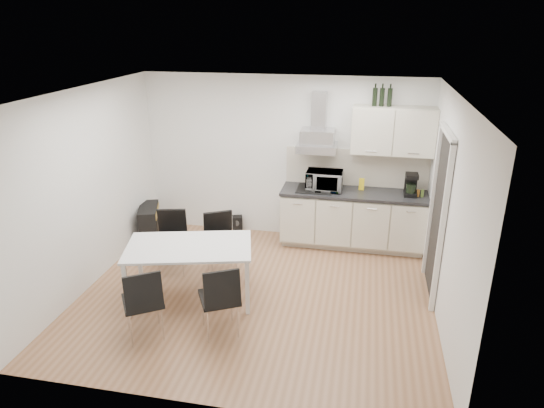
{
  "coord_description": "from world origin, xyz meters",
  "views": [
    {
      "loc": [
        1.27,
        -5.37,
        3.39
      ],
      "look_at": [
        0.11,
        0.47,
        1.1
      ],
      "focal_mm": 32.0,
      "sensor_mm": 36.0,
      "label": 1
    }
  ],
  "objects_px": {
    "kitchenette": "(357,196)",
    "floor_speaker": "(237,224)",
    "chair_far_right": "(221,246)",
    "chair_near_right": "(219,298)",
    "dining_table": "(189,251)",
    "guitar_amp": "(149,223)",
    "chair_near_left": "(143,302)",
    "chair_far_left": "(171,243)"
  },
  "relations": [
    {
      "from": "kitchenette",
      "to": "floor_speaker",
      "type": "bearing_deg",
      "value": 175.17
    },
    {
      "from": "chair_far_right",
      "to": "floor_speaker",
      "type": "bearing_deg",
      "value": -111.8
    },
    {
      "from": "chair_near_right",
      "to": "dining_table",
      "type": "bearing_deg",
      "value": 104.79
    },
    {
      "from": "guitar_amp",
      "to": "chair_near_left",
      "type": "bearing_deg",
      "value": -85.98
    },
    {
      "from": "chair_near_right",
      "to": "chair_far_left",
      "type": "bearing_deg",
      "value": 102.82
    },
    {
      "from": "kitchenette",
      "to": "chair_near_left",
      "type": "height_order",
      "value": "kitchenette"
    },
    {
      "from": "dining_table",
      "to": "chair_near_right",
      "type": "distance_m",
      "value": 0.87
    },
    {
      "from": "chair_far_right",
      "to": "chair_near_left",
      "type": "xyz_separation_m",
      "value": [
        -0.44,
        -1.54,
        0.0
      ]
    },
    {
      "from": "chair_near_right",
      "to": "guitar_amp",
      "type": "bearing_deg",
      "value": 102.13
    },
    {
      "from": "chair_near_left",
      "to": "chair_near_right",
      "type": "height_order",
      "value": "same"
    },
    {
      "from": "kitchenette",
      "to": "chair_near_right",
      "type": "bearing_deg",
      "value": -118.52
    },
    {
      "from": "kitchenette",
      "to": "floor_speaker",
      "type": "xyz_separation_m",
      "value": [
        -1.96,
        0.17,
        -0.69
      ]
    },
    {
      "from": "dining_table",
      "to": "guitar_amp",
      "type": "bearing_deg",
      "value": 115.02
    },
    {
      "from": "dining_table",
      "to": "chair_far_right",
      "type": "height_order",
      "value": "chair_far_right"
    },
    {
      "from": "chair_far_right",
      "to": "guitar_amp",
      "type": "xyz_separation_m",
      "value": [
        -1.49,
        0.89,
        -0.16
      ]
    },
    {
      "from": "chair_far_left",
      "to": "floor_speaker",
      "type": "bearing_deg",
      "value": -122.67
    },
    {
      "from": "chair_far_left",
      "to": "chair_near_right",
      "type": "distance_m",
      "value": 1.66
    },
    {
      "from": "guitar_amp",
      "to": "floor_speaker",
      "type": "relative_size",
      "value": 2.66
    },
    {
      "from": "dining_table",
      "to": "chair_far_right",
      "type": "xyz_separation_m",
      "value": [
        0.2,
        0.69,
        -0.24
      ]
    },
    {
      "from": "dining_table",
      "to": "guitar_amp",
      "type": "xyz_separation_m",
      "value": [
        -1.29,
        1.59,
        -0.4
      ]
    },
    {
      "from": "chair_far_right",
      "to": "floor_speaker",
      "type": "height_order",
      "value": "chair_far_right"
    },
    {
      "from": "kitchenette",
      "to": "guitar_amp",
      "type": "bearing_deg",
      "value": -173.01
    },
    {
      "from": "kitchenette",
      "to": "chair_far_right",
      "type": "height_order",
      "value": "kitchenette"
    },
    {
      "from": "kitchenette",
      "to": "chair_near_right",
      "type": "xyz_separation_m",
      "value": [
        -1.42,
        -2.6,
        -0.39
      ]
    },
    {
      "from": "dining_table",
      "to": "chair_near_left",
      "type": "relative_size",
      "value": 1.94
    },
    {
      "from": "chair_far_left",
      "to": "guitar_amp",
      "type": "relative_size",
      "value": 1.21
    },
    {
      "from": "kitchenette",
      "to": "chair_far_left",
      "type": "xyz_separation_m",
      "value": [
        -2.5,
        -1.35,
        -0.39
      ]
    },
    {
      "from": "dining_table",
      "to": "chair_near_right",
      "type": "bearing_deg",
      "value": -61.23
    },
    {
      "from": "chair_near_left",
      "to": "chair_far_left",
      "type": "bearing_deg",
      "value": 67.36
    },
    {
      "from": "guitar_amp",
      "to": "floor_speaker",
      "type": "distance_m",
      "value": 1.45
    },
    {
      "from": "chair_near_left",
      "to": "guitar_amp",
      "type": "height_order",
      "value": "chair_near_left"
    },
    {
      "from": "dining_table",
      "to": "floor_speaker",
      "type": "relative_size",
      "value": 6.25
    },
    {
      "from": "chair_near_left",
      "to": "guitar_amp",
      "type": "relative_size",
      "value": 1.21
    },
    {
      "from": "chair_far_left",
      "to": "kitchenette",
      "type": "bearing_deg",
      "value": -164.56
    },
    {
      "from": "chair_far_left",
      "to": "chair_near_left",
      "type": "bearing_deg",
      "value": 87.4
    },
    {
      "from": "kitchenette",
      "to": "chair_far_right",
      "type": "distance_m",
      "value": 2.24
    },
    {
      "from": "dining_table",
      "to": "floor_speaker",
      "type": "distance_m",
      "value": 2.22
    },
    {
      "from": "kitchenette",
      "to": "chair_near_right",
      "type": "height_order",
      "value": "kitchenette"
    },
    {
      "from": "floor_speaker",
      "to": "dining_table",
      "type": "bearing_deg",
      "value": -108.68
    },
    {
      "from": "guitar_amp",
      "to": "chair_near_right",
      "type": "bearing_deg",
      "value": -69.06
    },
    {
      "from": "chair_near_left",
      "to": "chair_near_right",
      "type": "distance_m",
      "value": 0.85
    },
    {
      "from": "chair_near_left",
      "to": "floor_speaker",
      "type": "distance_m",
      "value": 3.03
    }
  ]
}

